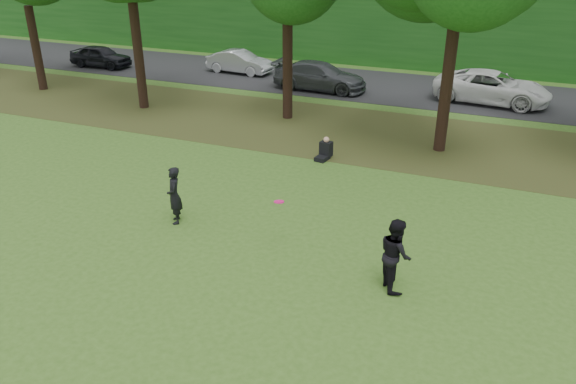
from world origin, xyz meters
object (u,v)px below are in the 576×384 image
Objects in this scene: frisbee at (279,202)px; seated_person at (325,151)px; player_left at (174,195)px; player_right at (395,254)px.

frisbee reaches higher than seated_person.
player_left is 3.47m from frisbee.
frisbee is at bearing 51.27° from player_left.
frisbee is (-3.17, 0.53, 0.53)m from player_right.
player_right is at bearing 49.42° from player_left.
player_left is 0.94× the size of player_right.
player_right is at bearing -49.79° from seated_person.
player_left is 6.63m from player_right.
frisbee is (3.41, -0.34, 0.58)m from player_left.
seated_person is at bearing 126.41° from player_left.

